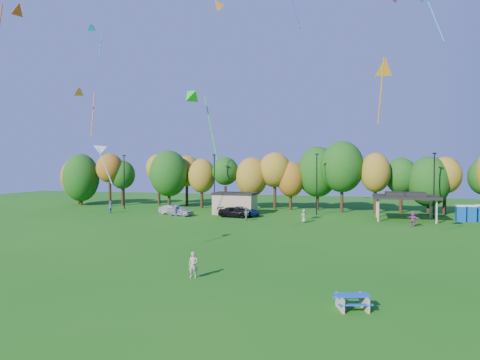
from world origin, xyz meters
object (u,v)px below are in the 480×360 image
(kite_flyer, at_px, (193,265))
(car_a, at_px, (180,211))
(car_b, at_px, (172,210))
(car_d, at_px, (235,212))
(car_c, at_px, (242,212))
(picnic_table, at_px, (352,301))
(porta_potties, at_px, (471,213))

(kite_flyer, xyz_separation_m, car_a, (-14.77, 31.64, -0.14))
(kite_flyer, relative_size, car_b, 0.41)
(car_d, bearing_deg, kite_flyer, -159.57)
(car_a, distance_m, car_c, 9.15)
(picnic_table, distance_m, car_c, 39.72)
(porta_potties, distance_m, kite_flyer, 43.46)
(porta_potties, height_order, car_c, porta_potties)
(kite_flyer, xyz_separation_m, car_c, (-5.71, 32.96, -0.14))
(porta_potties, xyz_separation_m, car_d, (-31.03, -3.94, -0.39))
(porta_potties, distance_m, car_b, 41.21)
(picnic_table, height_order, car_b, car_b)
(picnic_table, distance_m, car_a, 43.04)
(car_b, relative_size, car_c, 0.80)
(car_b, bearing_deg, picnic_table, -127.69)
(porta_potties, bearing_deg, car_b, -175.72)
(car_a, bearing_deg, car_b, 75.24)
(picnic_table, relative_size, kite_flyer, 1.22)
(car_d, bearing_deg, porta_potties, -73.91)
(car_a, relative_size, car_d, 0.87)
(car_a, xyz_separation_m, car_c, (9.06, 1.32, -0.00))
(car_c, relative_size, car_d, 1.07)
(kite_flyer, bearing_deg, car_a, 104.98)
(picnic_table, xyz_separation_m, car_a, (-24.88, 35.12, 0.28))
(kite_flyer, relative_size, car_c, 0.33)
(picnic_table, distance_m, kite_flyer, 10.70)
(picnic_table, xyz_separation_m, kite_flyer, (-10.11, 3.47, 0.42))
(kite_flyer, bearing_deg, porta_potties, 45.66)
(kite_flyer, height_order, car_d, kite_flyer)
(porta_potties, height_order, car_b, porta_potties)
(car_c, bearing_deg, car_a, 97.13)
(car_b, bearing_deg, kite_flyer, -137.22)
(picnic_table, bearing_deg, porta_potties, 52.13)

